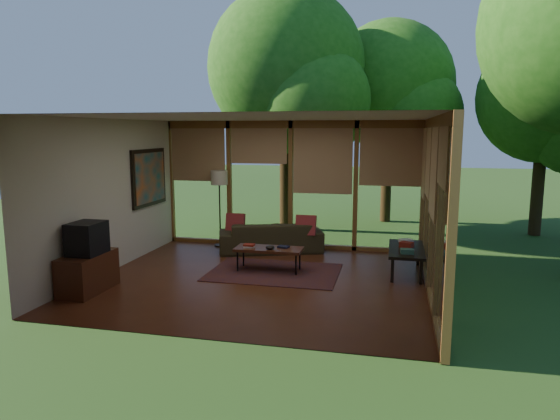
% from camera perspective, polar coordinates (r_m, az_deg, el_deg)
% --- Properties ---
extents(floor, '(5.50, 5.50, 0.00)m').
position_cam_1_polar(floor, '(8.52, -2.25, -7.96)').
color(floor, '#602D19').
rests_on(floor, ground).
extents(ceiling, '(5.50, 5.50, 0.00)m').
position_cam_1_polar(ceiling, '(8.14, -2.37, 10.52)').
color(ceiling, white).
rests_on(ceiling, ground).
extents(wall_left, '(0.04, 5.00, 2.70)m').
position_cam_1_polar(wall_left, '(9.32, -18.85, 1.54)').
color(wall_left, beige).
rests_on(wall_left, ground).
extents(wall_front, '(5.50, 0.04, 2.70)m').
position_cam_1_polar(wall_front, '(5.88, -8.72, -2.25)').
color(wall_front, beige).
rests_on(wall_front, ground).
extents(window_wall_back, '(5.50, 0.12, 2.70)m').
position_cam_1_polar(window_wall_back, '(10.64, 1.23, 2.90)').
color(window_wall_back, brown).
rests_on(window_wall_back, ground).
extents(window_wall_right, '(0.12, 5.00, 2.70)m').
position_cam_1_polar(window_wall_right, '(7.96, 17.17, 0.40)').
color(window_wall_right, brown).
rests_on(window_wall_right, ground).
extents(tree_nw, '(3.86, 3.86, 5.96)m').
position_cam_1_polar(tree_nw, '(12.75, 0.67, 15.96)').
color(tree_nw, '#312412').
rests_on(tree_nw, ground).
extents(tree_ne, '(3.43, 3.43, 5.41)m').
position_cam_1_polar(tree_ne, '(14.12, 12.40, 13.70)').
color(tree_ne, '#312412').
rests_on(tree_ne, ground).
extents(tree_far, '(3.07, 3.07, 4.80)m').
position_cam_1_polar(tree_far, '(13.36, 28.04, 11.30)').
color(tree_far, '#312412').
rests_on(tree_far, ground).
extents(rug, '(2.27, 1.61, 0.01)m').
position_cam_1_polar(rug, '(8.93, -0.66, -7.11)').
color(rug, maroon).
rests_on(rug, floor).
extents(sofa, '(2.28, 1.49, 0.62)m').
position_cam_1_polar(sofa, '(10.39, -1.07, -3.06)').
color(sofa, '#36301B').
rests_on(sofa, floor).
extents(pillow_left, '(0.39, 0.21, 0.41)m').
position_cam_1_polar(pillow_left, '(10.49, -5.12, -1.50)').
color(pillow_left, maroon).
rests_on(pillow_left, sofa).
extents(pillow_right, '(0.41, 0.22, 0.43)m').
position_cam_1_polar(pillow_right, '(10.13, 2.98, -1.80)').
color(pillow_right, maroon).
rests_on(pillow_right, sofa).
extents(ct_book_lower, '(0.22, 0.19, 0.03)m').
position_cam_1_polar(ct_book_lower, '(8.96, -3.55, -4.20)').
color(ct_book_lower, beige).
rests_on(ct_book_lower, coffee_table).
extents(ct_book_upper, '(0.19, 0.15, 0.03)m').
position_cam_1_polar(ct_book_upper, '(8.95, -3.55, -4.01)').
color(ct_book_upper, maroon).
rests_on(ct_book_upper, coffee_table).
extents(ct_book_side, '(0.22, 0.18, 0.03)m').
position_cam_1_polar(ct_book_side, '(8.94, 0.39, -4.22)').
color(ct_book_side, black).
rests_on(ct_book_side, coffee_table).
extents(ct_bowl, '(0.16, 0.16, 0.07)m').
position_cam_1_polar(ct_bowl, '(8.80, -1.14, -4.28)').
color(ct_bowl, black).
rests_on(ct_bowl, coffee_table).
extents(media_cabinet, '(0.50, 1.00, 0.60)m').
position_cam_1_polar(media_cabinet, '(8.40, -21.10, -6.69)').
color(media_cabinet, '#4D2515').
rests_on(media_cabinet, floor).
extents(television, '(0.45, 0.55, 0.50)m').
position_cam_1_polar(television, '(8.26, -21.20, -3.03)').
color(television, black).
rests_on(television, media_cabinet).
extents(console_book_a, '(0.22, 0.17, 0.08)m').
position_cam_1_polar(console_book_a, '(8.64, 14.32, -4.59)').
color(console_book_a, '#37604E').
rests_on(console_book_a, side_console).
extents(console_book_b, '(0.26, 0.23, 0.10)m').
position_cam_1_polar(console_book_b, '(9.08, 14.26, -3.87)').
color(console_book_b, maroon).
rests_on(console_book_b, side_console).
extents(console_book_c, '(0.28, 0.24, 0.06)m').
position_cam_1_polar(console_book_c, '(9.48, 14.21, -3.44)').
color(console_book_c, beige).
rests_on(console_book_c, side_console).
extents(floor_lamp, '(0.36, 0.36, 1.65)m').
position_cam_1_polar(floor_lamp, '(10.77, -6.96, 3.21)').
color(floor_lamp, black).
rests_on(floor_lamp, floor).
extents(coffee_table, '(1.20, 0.50, 0.43)m').
position_cam_1_polar(coffee_table, '(8.93, -1.29, -4.55)').
color(coffee_table, '#4D2515').
rests_on(coffee_table, floor).
extents(side_console, '(0.60, 1.40, 0.46)m').
position_cam_1_polar(side_console, '(9.05, 14.25, -4.52)').
color(side_console, black).
rests_on(side_console, floor).
extents(wall_painting, '(0.06, 1.35, 1.15)m').
position_cam_1_polar(wall_painting, '(10.49, -14.72, 3.62)').
color(wall_painting, black).
rests_on(wall_painting, wall_left).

